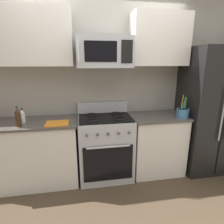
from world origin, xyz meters
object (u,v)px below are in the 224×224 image
refrigerator (208,111)px  bottle_vinegar (23,116)px  range_oven (105,146)px  bottle_soy (18,117)px  utensil_crock (183,112)px  microwave (104,52)px  cutting_board (57,123)px

refrigerator → bottle_vinegar: (-2.68, -0.01, 0.05)m
range_oven → bottle_soy: 1.23m
utensil_crock → bottle_soy: bearing=-179.6°
microwave → utensil_crock: 1.38m
refrigerator → cutting_board: bearing=-176.8°
refrigerator → bottle_vinegar: bearing=-179.7°
bottle_soy → bottle_vinegar: bottle_soy is taller
microwave → bottle_vinegar: microwave is taller
refrigerator → bottle_vinegar: size_ratio=9.65×
microwave → refrigerator: bearing=-1.5°
range_oven → bottle_vinegar: bottle_vinegar is taller
refrigerator → microwave: microwave is taller
microwave → cutting_board: (-0.64, -0.17, -0.88)m
refrigerator → cutting_board: size_ratio=6.64×
cutting_board → bottle_vinegar: bearing=165.5°
utensil_crock → cutting_board: bearing=-180.0°
microwave → cutting_board: 1.10m
microwave → cutting_board: microwave is taller
bottle_vinegar → refrigerator: bearing=0.3°
range_oven → refrigerator: (1.61, -0.02, 0.47)m
microwave → bottle_soy: size_ratio=2.85×
refrigerator → cutting_board: refrigerator is taller
microwave → bottle_vinegar: 1.34m
range_oven → bottle_vinegar: (-1.08, -0.03, 0.52)m
range_oven → microwave: bearing=90.1°
cutting_board → refrigerator: bearing=3.2°
refrigerator → utensil_crock: refrigerator is taller
refrigerator → microwave: 1.82m
range_oven → bottle_soy: bottle_soy is taller
cutting_board → bottle_soy: (-0.45, -0.01, 0.11)m
range_oven → utensil_crock: utensil_crock is taller
utensil_crock → cutting_board: 1.75m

